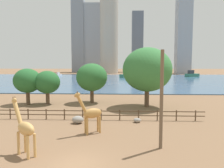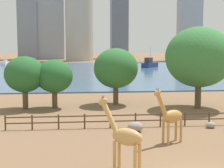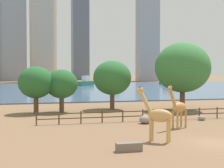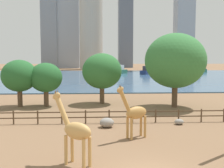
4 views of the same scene
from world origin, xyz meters
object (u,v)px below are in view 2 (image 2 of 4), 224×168
at_px(tree_center_broad, 25,75).
at_px(boat_sailboat, 6,63).
at_px(boat_barge, 208,62).
at_px(boat_ferry, 150,64).
at_px(tree_left_large, 199,57).
at_px(giraffe_companion, 124,136).
at_px(tree_right_tall, 116,68).
at_px(boat_tug, 116,63).
at_px(tree_left_small, 54,76).
at_px(giraffe_tall, 171,117).
at_px(boulder_by_pole, 211,125).
at_px(boulder_near_fence, 135,127).

bearing_deg(tree_center_broad, boat_sailboat, 102.76).
bearing_deg(boat_barge, boat_ferry, 172.81).
bearing_deg(tree_left_large, boat_barge, 67.86).
height_order(giraffe_companion, boat_sailboat, giraffe_companion).
xyz_separation_m(tree_right_tall, boat_tug, (7.95, 69.25, -3.12)).
bearing_deg(tree_left_small, boat_sailboat, 104.95).
xyz_separation_m(tree_right_tall, boat_ferry, (18.17, 65.32, -3.20)).
distance_m(giraffe_tall, boat_barge, 100.23).
bearing_deg(boat_sailboat, tree_left_large, -137.63).
relative_size(tree_right_tall, boat_sailboat, 1.51).
relative_size(giraffe_companion, tree_right_tall, 0.63).
bearing_deg(boat_sailboat, giraffe_tall, -144.34).
height_order(boulder_by_pole, boat_barge, boat_barge).
bearing_deg(tree_right_tall, giraffe_tall, -82.60).
height_order(giraffe_tall, boat_ferry, boat_ferry).
relative_size(boulder_by_pole, tree_center_broad, 0.15).
relative_size(boulder_by_pole, tree_right_tall, 0.13).
relative_size(boulder_near_fence, tree_right_tall, 0.19).
bearing_deg(tree_left_small, boat_barge, 57.80).
distance_m(tree_center_broad, boat_tug, 73.62).
distance_m(boulder_near_fence, tree_left_small, 14.25).
height_order(tree_left_large, boat_barge, tree_left_large).
relative_size(tree_left_small, boat_ferry, 0.80).
xyz_separation_m(giraffe_companion, tree_left_large, (11.21, 18.88, 3.84)).
xyz_separation_m(giraffe_tall, boulder_near_fence, (-2.05, 3.55, -1.59)).
relative_size(boulder_near_fence, boat_sailboat, 0.28).
height_order(boat_ferry, boat_tug, boat_ferry).
xyz_separation_m(giraffe_companion, tree_left_small, (-5.30, 20.53, 1.65)).
xyz_separation_m(boulder_by_pole, boat_sailboat, (-36.39, 93.65, 0.59)).
height_order(boulder_near_fence, boat_sailboat, boat_sailboat).
bearing_deg(giraffe_companion, boulder_near_fence, -66.36).
relative_size(boat_ferry, boat_sailboat, 1.54).
height_order(giraffe_companion, boat_barge, boat_barge).
height_order(giraffe_tall, tree_center_broad, tree_center_broad).
xyz_separation_m(giraffe_tall, boulder_by_pole, (4.81, 4.21, -1.76)).
height_order(giraffe_companion, boulder_by_pole, giraffe_companion).
bearing_deg(tree_center_broad, boat_tug, 75.38).
xyz_separation_m(boulder_by_pole, tree_center_broad, (-17.63, 10.80, 3.70)).
relative_size(giraffe_tall, boat_barge, 0.53).
height_order(tree_center_broad, boat_barge, boat_barge).
distance_m(giraffe_tall, giraffe_companion, 6.77).
distance_m(boat_ferry, boat_tug, 10.94).
xyz_separation_m(giraffe_companion, boat_barge, (43.25, 97.61, -0.71)).
height_order(giraffe_companion, tree_left_small, tree_left_small).
xyz_separation_m(giraffe_tall, boat_ferry, (15.97, 82.28, -0.77)).
bearing_deg(tree_left_large, boulder_by_pole, -103.13).
xyz_separation_m(boulder_by_pole, boat_barge, (34.22, 88.11, 1.09)).
xyz_separation_m(tree_left_large, tree_right_tall, (-9.20, 3.37, -1.45)).
relative_size(giraffe_companion, boulder_by_pole, 4.96).
xyz_separation_m(tree_left_large, tree_center_broad, (-19.81, 1.43, -1.94)).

